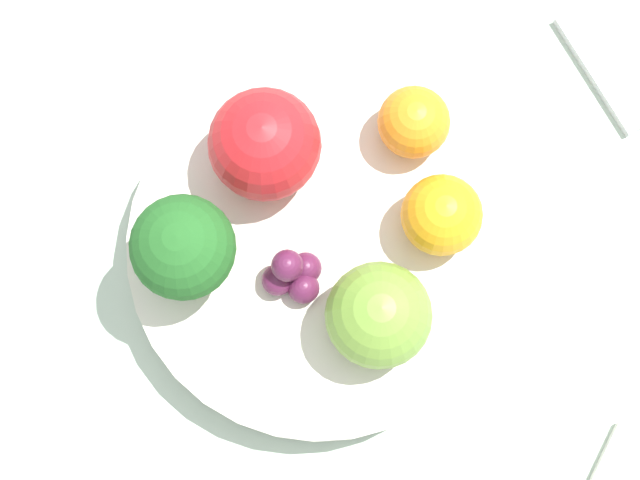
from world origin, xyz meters
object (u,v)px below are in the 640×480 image
(broccoli, at_px, (183,248))
(apple_red, at_px, (379,315))
(apple_green, at_px, (265,144))
(spoon, at_px, (603,71))
(bowl, at_px, (320,250))
(grape_cluster, at_px, (295,276))
(orange_front, at_px, (442,215))
(orange_back, at_px, (414,122))

(broccoli, distance_m, apple_red, 0.10)
(apple_green, relative_size, spoon, 0.72)
(bowl, distance_m, broccoli, 0.08)
(broccoli, bearing_deg, bowl, 54.88)
(apple_red, bearing_deg, grape_cluster, -161.24)
(bowl, relative_size, spoon, 2.51)
(apple_green, relative_size, orange_front, 1.39)
(apple_green, height_order, grape_cluster, apple_green)
(apple_red, height_order, grape_cluster, apple_red)
(orange_back, height_order, grape_cluster, orange_back)
(broccoli, bearing_deg, apple_red, 28.49)
(bowl, distance_m, grape_cluster, 0.03)
(bowl, height_order, orange_back, orange_back)
(apple_red, height_order, apple_green, apple_green)
(apple_green, xyz_separation_m, spoon, (0.08, 0.17, -0.06))
(broccoli, height_order, orange_front, broccoli)
(bowl, bearing_deg, spoon, 80.27)
(apple_green, height_order, orange_front, apple_green)
(bowl, relative_size, broccoli, 3.15)
(broccoli, relative_size, grape_cluster, 2.06)
(spoon, bearing_deg, orange_front, -89.28)
(bowl, relative_size, grape_cluster, 6.50)
(apple_green, bearing_deg, spoon, 64.68)
(apple_red, height_order, orange_front, apple_red)
(orange_front, bearing_deg, broccoli, -124.28)
(orange_front, xyz_separation_m, spoon, (-0.00, 0.13, -0.05))
(grape_cluster, bearing_deg, apple_red, 18.76)
(apple_red, xyz_separation_m, spoon, (-0.02, 0.19, -0.05))
(apple_red, xyz_separation_m, orange_front, (-0.01, 0.06, -0.01))
(broccoli, height_order, orange_back, broccoli)
(broccoli, distance_m, grape_cluster, 0.06)
(orange_back, distance_m, grape_cluster, 0.10)
(bowl, xyz_separation_m, spoon, (0.03, 0.18, -0.01))
(apple_red, xyz_separation_m, grape_cluster, (-0.04, -0.01, -0.02))
(spoon, bearing_deg, grape_cluster, -97.44)
(orange_front, bearing_deg, grape_cluster, -111.61)
(apple_red, distance_m, orange_back, 0.10)
(orange_front, bearing_deg, spoon, 90.72)
(grape_cluster, relative_size, spoon, 0.39)
(grape_cluster, bearing_deg, spoon, 82.56)
(grape_cluster, bearing_deg, orange_front, 68.39)
(apple_red, bearing_deg, spoon, 94.93)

